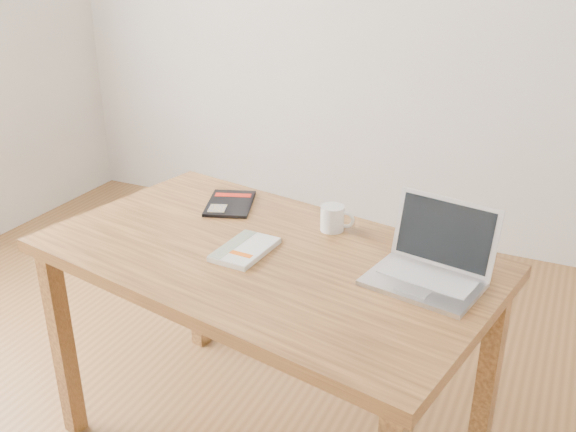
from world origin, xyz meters
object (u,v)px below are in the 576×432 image
at_px(white_guidebook, 245,250).
at_px(black_guidebook, 230,203).
at_px(desk, 264,278).
at_px(coffee_mug, 333,218).
at_px(laptop, 431,264).

xyz_separation_m(white_guidebook, black_guidebook, (-0.22, 0.29, -0.00)).
distance_m(desk, black_guidebook, 0.39).
bearing_deg(white_guidebook, coffee_mug, 58.28).
height_order(desk, coffee_mug, coffee_mug).
xyz_separation_m(black_guidebook, coffee_mug, (0.39, -0.04, 0.04)).
relative_size(black_guidebook, coffee_mug, 2.40).
relative_size(black_guidebook, laptop, 0.78).
bearing_deg(desk, coffee_mug, 71.44).
xyz_separation_m(desk, coffee_mug, (0.13, 0.23, 0.13)).
xyz_separation_m(desk, black_guidebook, (-0.27, 0.26, 0.10)).
bearing_deg(black_guidebook, desk, -64.60).
bearing_deg(desk, laptop, 16.53).
distance_m(laptop, coffee_mug, 0.39).
bearing_deg(black_guidebook, laptop, -36.04).
distance_m(black_guidebook, coffee_mug, 0.40).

